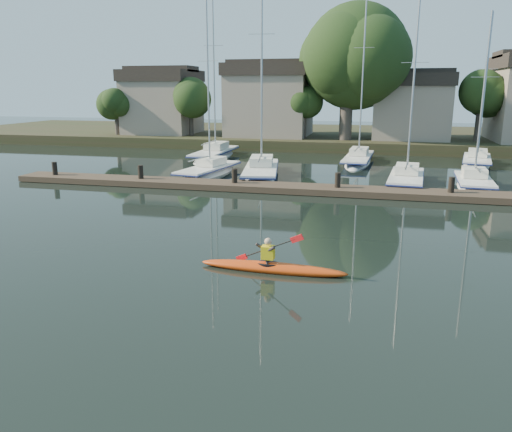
% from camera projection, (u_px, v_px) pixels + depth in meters
% --- Properties ---
extents(ground, '(160.00, 160.00, 0.00)m').
position_uv_depth(ground, '(204.00, 278.00, 15.56)').
color(ground, black).
rests_on(ground, ground).
extents(kayak, '(4.86, 1.06, 1.55)m').
position_uv_depth(kayak, '(272.00, 266.00, 16.11)').
color(kayak, red).
rests_on(kayak, ground).
extents(dock, '(34.00, 2.00, 1.80)m').
position_uv_depth(dock, '(285.00, 188.00, 28.70)').
color(dock, '#4D392C').
rests_on(dock, ground).
extents(sailboat_1, '(3.15, 8.15, 12.99)m').
position_uv_depth(sailboat_1, '(209.00, 177.00, 34.45)').
color(sailboat_1, white).
rests_on(sailboat_1, ground).
extents(sailboat_2, '(3.83, 9.74, 15.72)m').
position_uv_depth(sailboat_2, '(261.00, 179.00, 33.89)').
color(sailboat_2, white).
rests_on(sailboat_2, ground).
extents(sailboat_3, '(2.73, 7.96, 12.59)m').
position_uv_depth(sailboat_3, '(406.00, 187.00, 30.97)').
color(sailboat_3, white).
rests_on(sailboat_3, ground).
extents(sailboat_4, '(2.40, 6.69, 11.18)m').
position_uv_depth(sailboat_4, '(473.00, 190.00, 29.93)').
color(sailboat_4, white).
rests_on(sailboat_4, ground).
extents(sailboat_5, '(2.23, 9.54, 15.80)m').
position_uv_depth(sailboat_5, '(215.00, 160.00, 42.91)').
color(sailboat_5, white).
rests_on(sailboat_5, ground).
extents(sailboat_6, '(2.51, 9.57, 15.06)m').
position_uv_depth(sailboat_6, '(358.00, 165.00, 39.95)').
color(sailboat_6, white).
rests_on(sailboat_6, ground).
extents(sailboat_7, '(3.30, 7.97, 12.47)m').
position_uv_depth(sailboat_7, '(476.00, 167.00, 38.88)').
color(sailboat_7, white).
rests_on(sailboat_7, ground).
extents(shore, '(90.00, 25.25, 12.75)m').
position_uv_depth(shore, '(345.00, 114.00, 52.34)').
color(shore, '#252F17').
rests_on(shore, ground).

